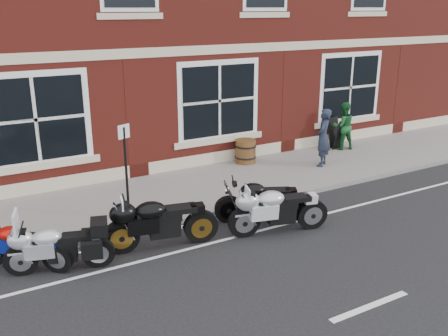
{
  "coord_description": "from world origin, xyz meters",
  "views": [
    {
      "loc": [
        -5.41,
        -7.76,
        4.51
      ],
      "look_at": [
        -0.01,
        1.6,
        1.02
      ],
      "focal_mm": 40.0,
      "sensor_mm": 36.0,
      "label": 1
    }
  ],
  "objects_px": {
    "moto_naked_black": "(259,199)",
    "pedestrian_left": "(323,138)",
    "a_board_sign": "(337,133)",
    "moto_sport_silver": "(276,208)",
    "parking_sign": "(126,165)",
    "pedestrian_right": "(343,126)",
    "barrel_planter": "(245,151)",
    "moto_sport_red": "(22,244)",
    "moto_touring_silver": "(56,245)",
    "moto_sport_black": "(159,220)"
  },
  "relations": [
    {
      "from": "moto_naked_black",
      "to": "pedestrian_left",
      "type": "distance_m",
      "value": 4.25
    },
    {
      "from": "moto_naked_black",
      "to": "a_board_sign",
      "type": "relative_size",
      "value": 1.95
    },
    {
      "from": "moto_sport_silver",
      "to": "parking_sign",
      "type": "distance_m",
      "value": 3.29
    },
    {
      "from": "pedestrian_right",
      "to": "barrel_planter",
      "type": "height_order",
      "value": "pedestrian_right"
    },
    {
      "from": "moto_sport_silver",
      "to": "moto_naked_black",
      "type": "relative_size",
      "value": 1.12
    },
    {
      "from": "moto_sport_red",
      "to": "pedestrian_right",
      "type": "distance_m",
      "value": 10.59
    },
    {
      "from": "moto_touring_silver",
      "to": "moto_sport_black",
      "type": "distance_m",
      "value": 1.94
    },
    {
      "from": "moto_touring_silver",
      "to": "moto_sport_black",
      "type": "bearing_deg",
      "value": -74.85
    },
    {
      "from": "pedestrian_left",
      "to": "parking_sign",
      "type": "height_order",
      "value": "parking_sign"
    },
    {
      "from": "moto_touring_silver",
      "to": "pedestrian_left",
      "type": "relative_size",
      "value": 1.11
    },
    {
      "from": "pedestrian_left",
      "to": "barrel_planter",
      "type": "xyz_separation_m",
      "value": [
        -1.77,
        1.34,
        -0.49
      ]
    },
    {
      "from": "moto_sport_red",
      "to": "moto_touring_silver",
      "type": "bearing_deg",
      "value": -87.68
    },
    {
      "from": "moto_naked_black",
      "to": "moto_sport_red",
      "type": "bearing_deg",
      "value": 111.07
    },
    {
      "from": "moto_sport_black",
      "to": "barrel_planter",
      "type": "distance_m",
      "value": 5.57
    },
    {
      "from": "moto_sport_black",
      "to": "a_board_sign",
      "type": "distance_m",
      "value": 8.49
    },
    {
      "from": "moto_sport_black",
      "to": "pedestrian_left",
      "type": "relative_size",
      "value": 1.34
    },
    {
      "from": "parking_sign",
      "to": "pedestrian_right",
      "type": "bearing_deg",
      "value": -7.7
    },
    {
      "from": "moto_sport_silver",
      "to": "pedestrian_right",
      "type": "distance_m",
      "value": 6.65
    },
    {
      "from": "moto_sport_red",
      "to": "moto_sport_silver",
      "type": "relative_size",
      "value": 0.68
    },
    {
      "from": "moto_sport_red",
      "to": "moto_sport_silver",
      "type": "bearing_deg",
      "value": -60.29
    },
    {
      "from": "moto_sport_black",
      "to": "pedestrian_left",
      "type": "height_order",
      "value": "pedestrian_left"
    },
    {
      "from": "moto_sport_silver",
      "to": "moto_sport_red",
      "type": "bearing_deg",
      "value": 92.08
    },
    {
      "from": "moto_sport_black",
      "to": "moto_sport_red",
      "type": "bearing_deg",
      "value": 91.08
    },
    {
      "from": "moto_touring_silver",
      "to": "moto_sport_black",
      "type": "xyz_separation_m",
      "value": [
        1.94,
        -0.06,
        0.07
      ]
    },
    {
      "from": "moto_sport_red",
      "to": "moto_sport_black",
      "type": "height_order",
      "value": "moto_sport_black"
    },
    {
      "from": "moto_sport_red",
      "to": "barrel_planter",
      "type": "distance_m",
      "value": 7.38
    },
    {
      "from": "pedestrian_left",
      "to": "a_board_sign",
      "type": "height_order",
      "value": "pedestrian_left"
    },
    {
      "from": "moto_sport_black",
      "to": "moto_naked_black",
      "type": "relative_size",
      "value": 1.18
    },
    {
      "from": "moto_touring_silver",
      "to": "moto_sport_silver",
      "type": "relative_size",
      "value": 0.87
    },
    {
      "from": "moto_sport_red",
      "to": "barrel_planter",
      "type": "bearing_deg",
      "value": -22.92
    },
    {
      "from": "moto_touring_silver",
      "to": "a_board_sign",
      "type": "relative_size",
      "value": 1.91
    },
    {
      "from": "moto_sport_silver",
      "to": "pedestrian_right",
      "type": "height_order",
      "value": "pedestrian_right"
    },
    {
      "from": "moto_sport_black",
      "to": "pedestrian_left",
      "type": "distance_m",
      "value": 6.44
    },
    {
      "from": "moto_sport_red",
      "to": "moto_sport_black",
      "type": "relative_size",
      "value": 0.65
    },
    {
      "from": "a_board_sign",
      "to": "pedestrian_left",
      "type": "bearing_deg",
      "value": -158.2
    },
    {
      "from": "pedestrian_left",
      "to": "moto_sport_silver",
      "type": "bearing_deg",
      "value": 0.96
    },
    {
      "from": "moto_sport_silver",
      "to": "moto_naked_black",
      "type": "height_order",
      "value": "moto_sport_silver"
    },
    {
      "from": "moto_sport_black",
      "to": "moto_naked_black",
      "type": "distance_m",
      "value": 2.39
    },
    {
      "from": "moto_sport_black",
      "to": "pedestrian_right",
      "type": "height_order",
      "value": "pedestrian_right"
    },
    {
      "from": "pedestrian_right",
      "to": "a_board_sign",
      "type": "distance_m",
      "value": 0.34
    },
    {
      "from": "moto_sport_silver",
      "to": "parking_sign",
      "type": "xyz_separation_m",
      "value": [
        -2.49,
        2.0,
        0.76
      ]
    },
    {
      "from": "pedestrian_right",
      "to": "a_board_sign",
      "type": "height_order",
      "value": "pedestrian_right"
    },
    {
      "from": "moto_naked_black",
      "to": "pedestrian_right",
      "type": "bearing_deg",
      "value": -33.49
    },
    {
      "from": "moto_sport_silver",
      "to": "a_board_sign",
      "type": "relative_size",
      "value": 2.2
    },
    {
      "from": "pedestrian_right",
      "to": "moto_sport_red",
      "type": "bearing_deg",
      "value": 29.65
    },
    {
      "from": "barrel_planter",
      "to": "pedestrian_right",
      "type": "bearing_deg",
      "value": -4.77
    },
    {
      "from": "moto_sport_red",
      "to": "a_board_sign",
      "type": "height_order",
      "value": "a_board_sign"
    },
    {
      "from": "moto_touring_silver",
      "to": "pedestrian_right",
      "type": "height_order",
      "value": "pedestrian_right"
    },
    {
      "from": "a_board_sign",
      "to": "moto_sport_silver",
      "type": "bearing_deg",
      "value": -157.11
    },
    {
      "from": "moto_sport_silver",
      "to": "barrel_planter",
      "type": "relative_size",
      "value": 3.07
    }
  ]
}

